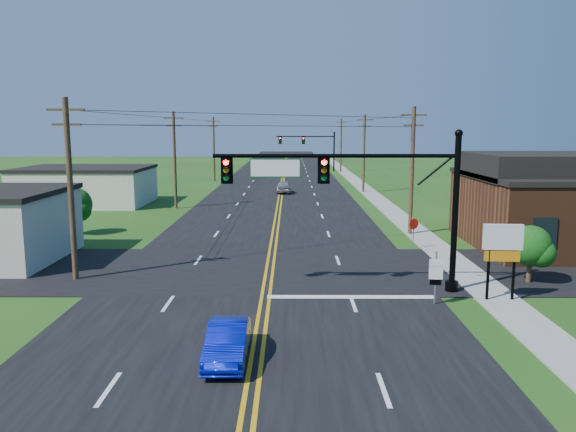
{
  "coord_description": "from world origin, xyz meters",
  "views": [
    {
      "loc": [
        1.29,
        -17.29,
        7.57
      ],
      "look_at": [
        1.17,
        10.0,
        3.24
      ],
      "focal_mm": 35.0,
      "sensor_mm": 36.0,
      "label": 1
    }
  ],
  "objects_px": {
    "blue_car": "(228,343)",
    "route_sign": "(436,274)",
    "signal_mast_main": "(358,190)",
    "signal_mast_far": "(309,145)",
    "stop_sign": "(414,227)"
  },
  "relations": [
    {
      "from": "blue_car",
      "to": "signal_mast_main",
      "type": "bearing_deg",
      "value": 56.69
    },
    {
      "from": "signal_mast_far",
      "to": "route_sign",
      "type": "relative_size",
      "value": 4.67
    },
    {
      "from": "signal_mast_main",
      "to": "blue_car",
      "type": "xyz_separation_m",
      "value": [
        -5.1,
        -7.86,
        -4.14
      ]
    },
    {
      "from": "blue_car",
      "to": "route_sign",
      "type": "xyz_separation_m",
      "value": [
        8.26,
        5.84,
        0.76
      ]
    },
    {
      "from": "signal_mast_far",
      "to": "signal_mast_main",
      "type": "bearing_deg",
      "value": -90.08
    },
    {
      "from": "route_sign",
      "to": "stop_sign",
      "type": "distance_m",
      "value": 11.09
    },
    {
      "from": "route_sign",
      "to": "stop_sign",
      "type": "bearing_deg",
      "value": 89.78
    },
    {
      "from": "signal_mast_far",
      "to": "stop_sign",
      "type": "xyz_separation_m",
      "value": [
        4.5,
        -63.02,
        -3.1
      ]
    },
    {
      "from": "signal_mast_far",
      "to": "route_sign",
      "type": "height_order",
      "value": "signal_mast_far"
    },
    {
      "from": "route_sign",
      "to": "stop_sign",
      "type": "height_order",
      "value": "route_sign"
    },
    {
      "from": "blue_car",
      "to": "route_sign",
      "type": "relative_size",
      "value": 1.57
    },
    {
      "from": "signal_mast_main",
      "to": "signal_mast_far",
      "type": "height_order",
      "value": "same"
    },
    {
      "from": "signal_mast_far",
      "to": "stop_sign",
      "type": "distance_m",
      "value": 63.26
    },
    {
      "from": "route_sign",
      "to": "stop_sign",
      "type": "relative_size",
      "value": 1.17
    },
    {
      "from": "signal_mast_main",
      "to": "signal_mast_far",
      "type": "xyz_separation_m",
      "value": [
        0.1,
        72.0,
        -0.2
      ]
    }
  ]
}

